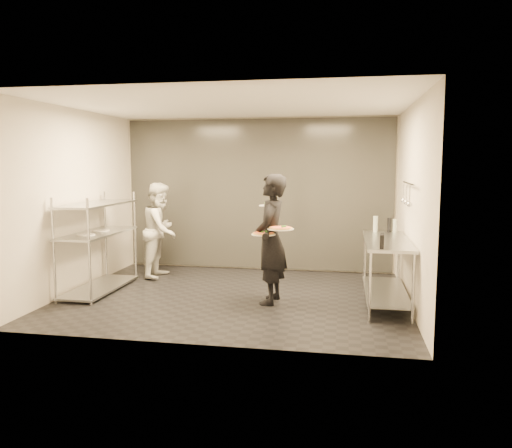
% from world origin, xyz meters
% --- Properties ---
extents(room_shell, '(5.00, 4.00, 2.80)m').
position_xyz_m(room_shell, '(0.00, 1.18, 1.40)').
color(room_shell, black).
rests_on(room_shell, ground).
extents(pass_rack, '(0.60, 1.60, 1.50)m').
position_xyz_m(pass_rack, '(-2.15, -0.00, 0.77)').
color(pass_rack, '#B5B7BC').
rests_on(pass_rack, ground).
extents(prep_counter, '(0.60, 1.80, 0.92)m').
position_xyz_m(prep_counter, '(2.18, 0.00, 0.63)').
color(prep_counter, '#B5B7BC').
rests_on(prep_counter, ground).
extents(utensil_rail, '(0.07, 1.20, 0.31)m').
position_xyz_m(utensil_rail, '(2.43, -0.00, 1.55)').
color(utensil_rail, '#B5B7BC').
rests_on(utensil_rail, room_shell).
extents(waiter, '(0.47, 0.69, 1.82)m').
position_xyz_m(waiter, '(0.58, -0.21, 0.91)').
color(waiter, black).
rests_on(waiter, ground).
extents(chef, '(0.63, 0.81, 1.64)m').
position_xyz_m(chef, '(-1.55, 1.10, 0.82)').
color(chef, silver).
rests_on(chef, ground).
extents(pizza_plate_near, '(0.34, 0.34, 0.05)m').
position_xyz_m(pizza_plate_near, '(0.50, -0.38, 1.01)').
color(pizza_plate_near, silver).
rests_on(pizza_plate_near, waiter).
extents(pizza_plate_far, '(0.36, 0.36, 0.05)m').
position_xyz_m(pizza_plate_far, '(0.74, -0.43, 1.10)').
color(pizza_plate_far, silver).
rests_on(pizza_plate_far, waiter).
extents(salad_plate, '(0.28, 0.28, 0.07)m').
position_xyz_m(salad_plate, '(0.50, 0.13, 1.37)').
color(salad_plate, silver).
rests_on(salad_plate, waiter).
extents(pos_monitor, '(0.07, 0.25, 0.17)m').
position_xyz_m(pos_monitor, '(2.06, -0.72, 1.01)').
color(pos_monitor, black).
rests_on(pos_monitor, prep_counter).
extents(bottle_green, '(0.07, 0.07, 0.25)m').
position_xyz_m(bottle_green, '(2.06, 0.74, 1.04)').
color(bottle_green, '#96A397').
rests_on(bottle_green, prep_counter).
extents(bottle_clear, '(0.06, 0.06, 0.20)m').
position_xyz_m(bottle_clear, '(2.35, 0.80, 1.02)').
color(bottle_clear, '#96A397').
rests_on(bottle_clear, prep_counter).
extents(bottle_dark, '(0.06, 0.06, 0.22)m').
position_xyz_m(bottle_dark, '(2.27, 0.80, 1.03)').
color(bottle_dark, black).
rests_on(bottle_dark, prep_counter).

